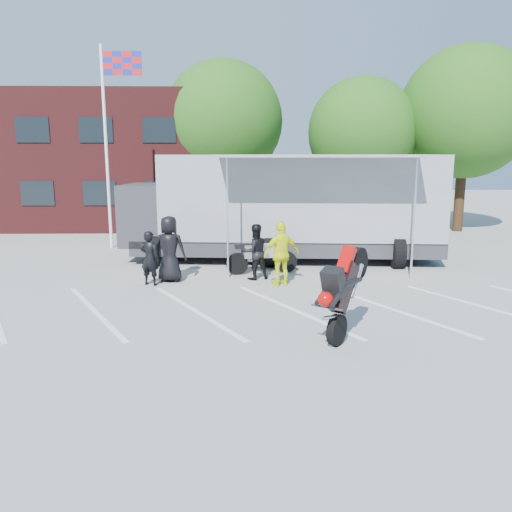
{
  "coord_description": "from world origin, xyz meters",
  "views": [
    {
      "loc": [
        -1.02,
        -10.65,
        3.58
      ],
      "look_at": [
        -0.7,
        1.18,
        1.3
      ],
      "focal_mm": 35.0,
      "sensor_mm": 36.0,
      "label": 1
    }
  ],
  "objects_px": {
    "stunt_bike_rider": "(351,336)",
    "spectator_leather_c": "(255,252)",
    "transporter_truck": "(285,260)",
    "spectator_hivis": "(281,254)",
    "tree_right": "(466,113)",
    "tree_left": "(223,121)",
    "parked_motorcycle": "(262,273)",
    "flagpole": "(111,123)",
    "spectator_leather_b": "(150,258)",
    "spectator_leather_a": "(170,249)",
    "tree_mid": "(362,133)"
  },
  "relations": [
    {
      "from": "stunt_bike_rider",
      "to": "spectator_leather_c",
      "type": "relative_size",
      "value": 1.22
    },
    {
      "from": "transporter_truck",
      "to": "spectator_hivis",
      "type": "height_order",
      "value": "transporter_truck"
    },
    {
      "from": "tree_right",
      "to": "stunt_bike_rider",
      "type": "xyz_separation_m",
      "value": [
        -8.78,
        -15.37,
        -5.88
      ]
    },
    {
      "from": "tree_left",
      "to": "parked_motorcycle",
      "type": "xyz_separation_m",
      "value": [
        1.59,
        -11.02,
        -5.57
      ]
    },
    {
      "from": "flagpole",
      "to": "tree_right",
      "type": "xyz_separation_m",
      "value": [
        16.24,
        4.5,
        0.82
      ]
    },
    {
      "from": "spectator_hivis",
      "to": "parked_motorcycle",
      "type": "bearing_deg",
      "value": -95.17
    },
    {
      "from": "transporter_truck",
      "to": "tree_right",
      "type": "bearing_deg",
      "value": 42.46
    },
    {
      "from": "tree_right",
      "to": "spectator_leather_b",
      "type": "relative_size",
      "value": 5.72
    },
    {
      "from": "spectator_leather_b",
      "to": "spectator_leather_c",
      "type": "relative_size",
      "value": 0.94
    },
    {
      "from": "flagpole",
      "to": "spectator_leather_b",
      "type": "height_order",
      "value": "flagpole"
    },
    {
      "from": "flagpole",
      "to": "parked_motorcycle",
      "type": "relative_size",
      "value": 3.41
    },
    {
      "from": "transporter_truck",
      "to": "spectator_hivis",
      "type": "distance_m",
      "value": 3.83
    },
    {
      "from": "spectator_hivis",
      "to": "transporter_truck",
      "type": "bearing_deg",
      "value": -119.48
    },
    {
      "from": "flagpole",
      "to": "spectator_leather_a",
      "type": "xyz_separation_m",
      "value": [
        3.04,
        -6.01,
        -4.07
      ]
    },
    {
      "from": "tree_mid",
      "to": "stunt_bike_rider",
      "type": "bearing_deg",
      "value": -103.41
    },
    {
      "from": "flagpole",
      "to": "spectator_hivis",
      "type": "bearing_deg",
      "value": -46.2
    },
    {
      "from": "tree_mid",
      "to": "stunt_bike_rider",
      "type": "xyz_separation_m",
      "value": [
        -3.78,
        -15.87,
        -4.94
      ]
    },
    {
      "from": "spectator_leather_a",
      "to": "spectator_leather_b",
      "type": "relative_size",
      "value": 1.24
    },
    {
      "from": "spectator_hivis",
      "to": "flagpole",
      "type": "bearing_deg",
      "value": -68.89
    },
    {
      "from": "stunt_bike_rider",
      "to": "tree_right",
      "type": "bearing_deg",
      "value": 97.37
    },
    {
      "from": "parked_motorcycle",
      "to": "transporter_truck",
      "type": "bearing_deg",
      "value": -33.7
    },
    {
      "from": "tree_right",
      "to": "spectator_hivis",
      "type": "xyz_separation_m",
      "value": [
        -9.92,
        -11.1,
        -4.94
      ]
    },
    {
      "from": "parked_motorcycle",
      "to": "stunt_bike_rider",
      "type": "xyz_separation_m",
      "value": [
        1.63,
        -5.84,
        0.0
      ]
    },
    {
      "from": "tree_right",
      "to": "spectator_leather_c",
      "type": "xyz_separation_m",
      "value": [
        -10.66,
        -10.29,
        -5.03
      ]
    },
    {
      "from": "transporter_truck",
      "to": "stunt_bike_rider",
      "type": "height_order",
      "value": "transporter_truck"
    },
    {
      "from": "tree_mid",
      "to": "tree_right",
      "type": "height_order",
      "value": "tree_right"
    },
    {
      "from": "flagpole",
      "to": "tree_mid",
      "type": "bearing_deg",
      "value": 23.97
    },
    {
      "from": "flagpole",
      "to": "transporter_truck",
      "type": "height_order",
      "value": "flagpole"
    },
    {
      "from": "stunt_bike_rider",
      "to": "tree_left",
      "type": "bearing_deg",
      "value": 137.92
    },
    {
      "from": "spectator_leather_b",
      "to": "spectator_hivis",
      "type": "bearing_deg",
      "value": -162.69
    },
    {
      "from": "transporter_truck",
      "to": "spectator_leather_c",
      "type": "distance_m",
      "value": 3.23
    },
    {
      "from": "spectator_leather_a",
      "to": "spectator_leather_c",
      "type": "height_order",
      "value": "spectator_leather_a"
    },
    {
      "from": "tree_mid",
      "to": "parked_motorcycle",
      "type": "height_order",
      "value": "tree_mid"
    },
    {
      "from": "tree_left",
      "to": "spectator_leather_b",
      "type": "distance_m",
      "value": 13.44
    },
    {
      "from": "transporter_truck",
      "to": "spectator_hivis",
      "type": "bearing_deg",
      "value": -92.34
    },
    {
      "from": "tree_mid",
      "to": "transporter_truck",
      "type": "xyz_separation_m",
      "value": [
        -4.48,
        -7.91,
        -4.94
      ]
    },
    {
      "from": "spectator_hivis",
      "to": "tree_mid",
      "type": "bearing_deg",
      "value": -135.65
    },
    {
      "from": "tree_mid",
      "to": "spectator_leather_a",
      "type": "xyz_separation_m",
      "value": [
        -8.2,
        -11.01,
        -3.96
      ]
    },
    {
      "from": "tree_right",
      "to": "spectator_leather_a",
      "type": "relative_size",
      "value": 4.62
    },
    {
      "from": "tree_left",
      "to": "parked_motorcycle",
      "type": "bearing_deg",
      "value": -81.81
    },
    {
      "from": "transporter_truck",
      "to": "stunt_bike_rider",
      "type": "relative_size",
      "value": 5.69
    },
    {
      "from": "stunt_bike_rider",
      "to": "tree_mid",
      "type": "bearing_deg",
      "value": 113.71
    },
    {
      "from": "parked_motorcycle",
      "to": "spectator_leather_a",
      "type": "height_order",
      "value": "spectator_leather_a"
    },
    {
      "from": "tree_right",
      "to": "spectator_leather_b",
      "type": "distance_m",
      "value": 18.27
    },
    {
      "from": "spectator_leather_c",
      "to": "transporter_truck",
      "type": "bearing_deg",
      "value": -132.67
    },
    {
      "from": "flagpole",
      "to": "transporter_truck",
      "type": "relative_size",
      "value": 0.68
    },
    {
      "from": "tree_left",
      "to": "transporter_truck",
      "type": "relative_size",
      "value": 0.73
    },
    {
      "from": "parked_motorcycle",
      "to": "spectator_leather_b",
      "type": "relative_size",
      "value": 1.47
    },
    {
      "from": "tree_mid",
      "to": "transporter_truck",
      "type": "height_order",
      "value": "tree_mid"
    },
    {
      "from": "flagpole",
      "to": "parked_motorcycle",
      "type": "bearing_deg",
      "value": -40.75
    }
  ]
}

